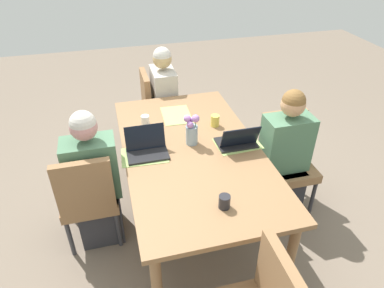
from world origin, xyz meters
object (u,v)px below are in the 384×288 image
Objects in this scene: dining_table at (192,156)px; person_head_right_left_near at (164,105)px; coffee_mug_near_right at (145,120)px; coffee_mug_centre_left at (224,202)px; person_near_left_mid at (283,159)px; chair_far_left_far at (88,195)px; flower_vase at (192,130)px; person_far_left_far at (95,185)px; chair_near_left_mid at (285,156)px; laptop_near_left_mid at (237,141)px; chair_head_right_left_near at (157,106)px; coffee_mug_near_left at (215,121)px; laptop_far_left_far at (147,149)px.

person_head_right_left_near reaches higher than dining_table.
coffee_mug_near_right is 0.94× the size of coffee_mug_centre_left.
person_near_left_mid is at bearing -115.14° from coffee_mug_near_right.
chair_far_left_far is (-1.29, 0.85, -0.03)m from person_head_right_left_near.
flower_vase is 2.93× the size of coffee_mug_centre_left.
person_head_right_left_near is 1.45m from person_far_left_far.
laptop_near_left_mid is (-0.07, 0.51, 0.29)m from chair_near_left_mid.
chair_head_right_left_near reaches higher than dining_table.
chair_near_left_mid is (0.03, -0.88, -0.18)m from dining_table.
person_near_left_mid is at bearing -123.57° from coffee_mug_near_left.
person_head_right_left_near is 13.60× the size of coffee_mug_near_right.
coffee_mug_near_left is at bearing 12.73° from laptop_near_left_mid.
flower_vase is at bearing 70.37° from laptop_near_left_mid.
chair_far_left_far is at bearing 107.70° from coffee_mug_near_left.
person_near_left_mid is 11.62× the size of coffee_mug_near_left.
flower_vase is at bearing 129.58° from coffee_mug_near_left.
coffee_mug_near_left reaches higher than dining_table.
person_head_right_left_near reaches higher than chair_far_left_far.
dining_table is 0.44m from coffee_mug_near_left.
flower_vase is 3.11× the size of coffee_mug_near_right.
person_head_right_left_near reaches higher than coffee_mug_centre_left.
person_head_right_left_near is 1.35m from laptop_near_left_mid.
laptop_far_left_far reaches higher than coffee_mug_near_left.
coffee_mug_centre_left is at bearing -163.88° from coffee_mug_near_right.
person_head_right_left_near is at bearing -128.76° from chair_head_right_left_near.
flower_vase is 0.39m from laptop_far_left_far.
coffee_mug_centre_left is (-0.65, 0.34, 0.00)m from laptop_near_left_mid.
chair_far_left_far is 0.97m from flower_vase.
laptop_near_left_mid is 0.73m from coffee_mug_centre_left.
chair_far_left_far reaches higher than coffee_mug_near_left.
chair_head_right_left_near is at bearing -15.80° from coffee_mug_near_right.
person_far_left_far reaches higher than coffee_mug_near_left.
flower_vase reaches higher than coffee_mug_near_right.
person_head_right_left_near is 1.28m from laptop_far_left_far.
laptop_far_left_far is (0.08, 1.18, 0.27)m from person_near_left_mid.
person_near_left_mid is 13.60× the size of coffee_mug_near_right.
laptop_far_left_far is (-0.05, 0.38, -0.09)m from flower_vase.
chair_near_left_mid is at bearing -38.76° from person_near_left_mid.
chair_near_left_mid is 0.75× the size of person_far_left_far.
person_far_left_far is (-1.21, 0.79, 0.00)m from person_head_right_left_near.
coffee_mug_centre_left is (-0.78, -0.01, -0.08)m from flower_vase.
chair_far_left_far is 10.24× the size of coffee_mug_near_right.
person_head_right_left_near is at bearing 1.13° from coffee_mug_centre_left.
coffee_mug_near_left is (0.31, -0.29, 0.12)m from dining_table.
flower_vase is (0.14, -0.88, 0.38)m from chair_far_left_far.
chair_head_right_left_near is at bearing 51.24° from person_head_right_left_near.
person_near_left_mid reaches higher than laptop_near_left_mid.
laptop_near_left_mid reaches higher than coffee_mug_near_right.
coffee_mug_near_left is at bearing -67.14° from laptop_far_left_far.
person_near_left_mid is (-0.07, 0.06, 0.03)m from chair_near_left_mid.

